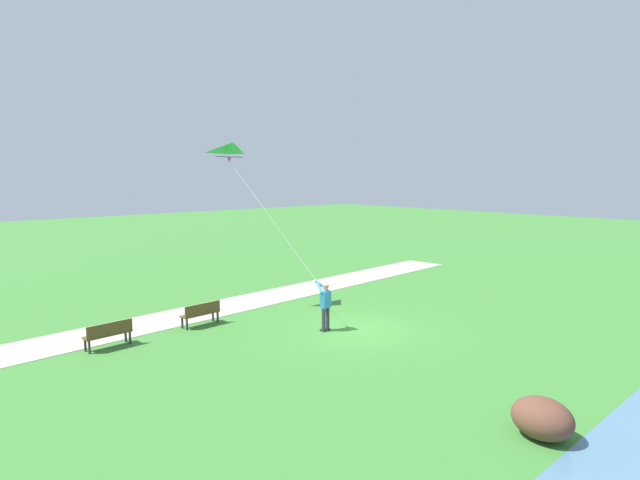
% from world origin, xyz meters
% --- Properties ---
extents(ground_plane, '(120.00, 120.00, 0.00)m').
position_xyz_m(ground_plane, '(0.00, 0.00, 0.00)').
color(ground_plane, '#3D7F33').
extents(walkway_path, '(4.33, 32.09, 0.02)m').
position_xyz_m(walkway_path, '(6.02, 2.00, 0.01)').
color(walkway_path, '#B7AD99').
rests_on(walkway_path, ground).
extents(person_kite_flyer, '(0.62, 0.52, 1.83)m').
position_xyz_m(person_kite_flyer, '(0.65, 0.88, 1.05)').
color(person_kite_flyer, '#232328').
rests_on(person_kite_flyer, ground).
extents(flying_kite, '(4.68, 1.41, 5.06)m').
position_xyz_m(flying_kite, '(5.29, 1.65, 6.47)').
color(flying_kite, green).
extents(park_bench_near_walkway, '(0.53, 1.52, 0.88)m').
position_xyz_m(park_bench_near_walkway, '(4.23, 3.90, 0.51)').
color(park_bench_near_walkway, brown).
rests_on(park_bench_near_walkway, ground).
extents(park_bench_far_walkway, '(0.53, 1.52, 0.88)m').
position_xyz_m(park_bench_far_walkway, '(4.01, 7.39, 0.51)').
color(park_bench_far_walkway, brown).
rests_on(park_bench_far_walkway, ground).
extents(lakeside_shrub, '(1.32, 1.06, 0.89)m').
position_xyz_m(lakeside_shrub, '(-8.11, 2.71, 0.45)').
color(lakeside_shrub, brown).
rests_on(lakeside_shrub, ground).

